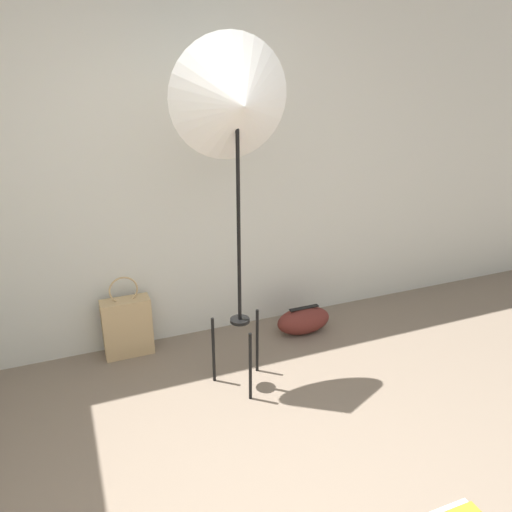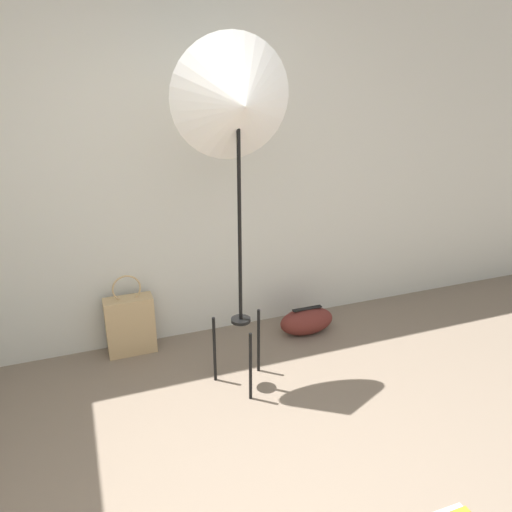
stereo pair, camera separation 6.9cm
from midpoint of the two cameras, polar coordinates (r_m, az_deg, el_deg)
name	(u,v)px [view 2 (the right image)]	position (r m, az deg, el deg)	size (l,w,h in m)	color
wall_back	(147,166)	(3.44, -11.81, 10.02)	(8.00, 0.05, 2.60)	beige
photo_umbrella	(238,105)	(2.73, -1.31, 16.89)	(0.68, 0.34, 2.11)	black
tote_bag	(130,325)	(3.65, -13.64, -7.64)	(0.33, 0.14, 0.60)	tan
duffel_bag	(307,321)	(3.85, 6.32, -7.40)	(0.43, 0.21, 0.22)	#5B231E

